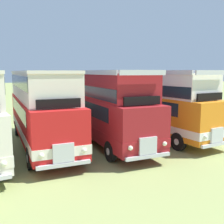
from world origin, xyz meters
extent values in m
plane|color=#8C9956|center=(0.00, 0.00, 0.00)|extent=(200.00, 200.00, 0.00)
sphere|color=#EAEACC|center=(-2.60, -5.53, 1.10)|extent=(0.22, 0.22, 0.22)
cylinder|color=black|center=(-2.45, -3.85, 0.52)|extent=(0.34, 1.05, 1.04)
cylinder|color=silver|center=(-2.30, -3.85, 0.52)|extent=(0.04, 0.36, 0.36)
cube|color=red|center=(0.00, 0.14, 1.70)|extent=(3.02, 10.71, 2.30)
cube|color=silver|center=(0.00, 0.14, 1.10)|extent=(3.06, 10.75, 0.44)
cube|color=#19232D|center=(0.02, 0.54, 2.30)|extent=(2.93, 8.31, 0.76)
cube|color=#19232D|center=(-0.26, -5.09, 2.35)|extent=(2.20, 0.21, 0.90)
cube|color=silver|center=(-0.27, -5.20, 1.10)|extent=(0.90, 0.16, 0.80)
cube|color=silver|center=(-0.27, -5.23, 0.60)|extent=(2.30, 0.25, 0.16)
sphere|color=#EAEACC|center=(0.63, -5.26, 1.10)|extent=(0.22, 0.22, 0.22)
sphere|color=#EAEACC|center=(-1.16, -5.17, 1.10)|extent=(0.22, 0.22, 0.22)
cube|color=silver|center=(0.01, 0.39, 3.60)|extent=(2.88, 9.80, 1.50)
cube|color=silver|center=(0.01, 0.39, 4.42)|extent=(2.94, 9.90, 0.14)
cube|color=#19232D|center=(0.01, 0.39, 3.90)|extent=(2.91, 9.70, 0.68)
cube|color=black|center=(-0.24, -4.60, 3.10)|extent=(1.90, 0.21, 0.40)
cylinder|color=black|center=(0.97, -3.61, 0.52)|extent=(0.33, 1.05, 1.04)
cylinder|color=silver|center=(1.11, -3.62, 0.52)|extent=(0.04, 0.36, 0.36)
cylinder|color=black|center=(-1.33, -3.50, 0.52)|extent=(0.33, 1.05, 1.04)
cylinder|color=silver|center=(-1.48, -3.49, 0.52)|extent=(0.04, 0.36, 0.36)
cylinder|color=black|center=(1.32, 3.57, 0.52)|extent=(0.33, 1.05, 1.04)
cylinder|color=silver|center=(1.47, 3.57, 0.52)|extent=(0.04, 0.36, 0.36)
cylinder|color=black|center=(-0.97, 3.69, 0.52)|extent=(0.33, 1.05, 1.04)
cylinder|color=silver|center=(-1.12, 3.70, 0.52)|extent=(0.04, 0.36, 0.36)
cube|color=maroon|center=(3.81, -0.15, 1.70)|extent=(3.14, 11.47, 2.30)
cube|color=maroon|center=(3.81, -0.15, 1.10)|extent=(3.18, 11.52, 0.44)
cube|color=#19232D|center=(3.84, 0.25, 2.30)|extent=(3.04, 9.08, 0.76)
cube|color=#19232D|center=(3.50, -5.76, 2.35)|extent=(2.20, 0.23, 0.90)
cube|color=silver|center=(3.49, -5.87, 1.10)|extent=(0.91, 0.17, 0.80)
cube|color=silver|center=(3.49, -5.90, 0.60)|extent=(2.30, 0.27, 0.16)
sphere|color=#EAEACC|center=(4.39, -5.93, 1.10)|extent=(0.22, 0.22, 0.22)
sphere|color=#EAEACC|center=(2.59, -5.82, 1.10)|extent=(0.22, 0.22, 0.22)
cube|color=maroon|center=(3.83, 0.10, 3.60)|extent=(2.99, 10.57, 1.50)
cube|color=silver|center=(3.52, -5.32, 4.40)|extent=(2.40, 0.24, 0.24)
cube|color=silver|center=(4.10, 4.82, 4.40)|extent=(2.40, 0.24, 0.24)
cube|color=silver|center=(5.03, 0.03, 4.40)|extent=(0.69, 10.44, 0.24)
cube|color=silver|center=(2.63, 0.17, 4.40)|extent=(0.69, 10.44, 0.24)
cube|color=#19232D|center=(3.83, 0.10, 3.30)|extent=(3.03, 10.47, 0.64)
cube|color=black|center=(3.52, -5.27, 3.10)|extent=(1.90, 0.23, 0.40)
cylinder|color=black|center=(4.73, -4.28, 0.52)|extent=(0.34, 1.05, 1.04)
cylinder|color=silver|center=(4.88, -4.29, 0.52)|extent=(0.04, 0.36, 0.36)
cylinder|color=black|center=(2.43, -4.15, 0.52)|extent=(0.34, 1.05, 1.04)
cylinder|color=silver|center=(2.28, -4.14, 0.52)|extent=(0.04, 0.36, 0.36)
cylinder|color=black|center=(5.18, 3.65, 0.52)|extent=(0.34, 1.05, 1.04)
cylinder|color=silver|center=(5.33, 3.65, 0.52)|extent=(0.04, 0.36, 0.36)
cylinder|color=black|center=(2.89, 3.79, 0.52)|extent=(0.34, 1.05, 1.04)
cylinder|color=silver|center=(2.74, 3.79, 0.52)|extent=(0.04, 0.36, 0.36)
cube|color=orange|center=(7.63, -0.23, 1.70)|extent=(3.15, 11.12, 2.30)
cube|color=white|center=(7.63, -0.23, 1.10)|extent=(3.19, 11.16, 0.44)
cube|color=#19232D|center=(7.61, 0.17, 2.30)|extent=(3.03, 8.72, 0.76)
cube|color=#19232D|center=(7.95, -5.65, 2.35)|extent=(2.20, 0.23, 0.90)
cube|color=silver|center=(7.96, -5.76, 1.10)|extent=(0.91, 0.17, 0.80)
cube|color=silver|center=(7.96, -5.79, 0.60)|extent=(2.30, 0.28, 0.16)
sphere|color=#EAEACC|center=(7.06, -5.83, 1.10)|extent=(0.22, 0.22, 0.22)
cube|color=white|center=(7.61, 0.02, 3.60)|extent=(2.99, 10.21, 1.50)
cube|color=silver|center=(7.93, -5.22, 4.40)|extent=(2.40, 0.24, 0.24)
cube|color=silver|center=(7.35, 4.55, 4.40)|extent=(2.40, 0.24, 0.24)
cube|color=silver|center=(8.81, 0.09, 4.40)|extent=(0.70, 10.07, 0.24)
cube|color=silver|center=(6.42, -0.05, 4.40)|extent=(0.70, 10.07, 0.24)
cube|color=#19232D|center=(7.61, 0.02, 3.30)|extent=(3.03, 10.11, 0.64)
cube|color=black|center=(7.92, -5.17, 3.10)|extent=(1.90, 0.23, 0.40)
cylinder|color=black|center=(9.01, -4.05, 0.52)|extent=(0.34, 1.05, 1.04)
cylinder|color=silver|center=(9.16, -4.04, 0.52)|extent=(0.04, 0.36, 0.36)
cylinder|color=black|center=(6.71, -4.19, 0.52)|extent=(0.34, 1.05, 1.04)
cylinder|color=silver|center=(6.56, -4.19, 0.52)|extent=(0.04, 0.36, 0.36)
cylinder|color=black|center=(8.56, 3.52, 0.52)|extent=(0.34, 1.05, 1.04)
cylinder|color=silver|center=(8.71, 3.53, 0.52)|extent=(0.04, 0.36, 0.36)
cylinder|color=black|center=(6.26, 3.39, 0.52)|extent=(0.34, 1.05, 1.04)
cylinder|color=silver|center=(6.11, 3.38, 0.52)|extent=(0.04, 0.36, 0.36)
cylinder|color=#8C704C|center=(0.00, 11.35, 0.53)|extent=(0.08, 0.08, 1.05)
cylinder|color=#8C704C|center=(5.31, 11.35, 0.53)|extent=(0.08, 0.08, 1.05)
cylinder|color=#8C704C|center=(10.63, 11.35, 0.53)|extent=(0.08, 0.08, 1.05)
cylinder|color=beige|center=(0.00, 11.35, 0.93)|extent=(21.26, 0.03, 0.03)
camera|label=1|loc=(-3.29, -15.73, 4.44)|focal=43.11mm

